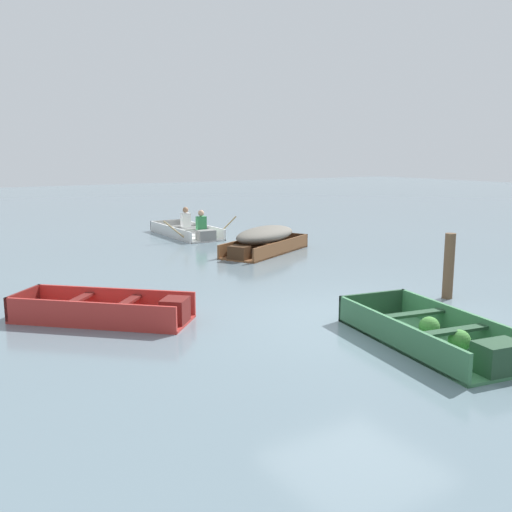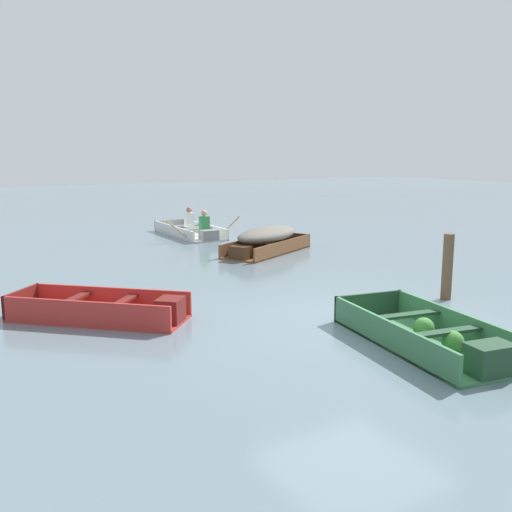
% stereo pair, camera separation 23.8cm
% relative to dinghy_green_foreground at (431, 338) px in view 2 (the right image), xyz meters
% --- Properties ---
extents(ground_plane, '(80.00, 80.00, 0.00)m').
position_rel_dinghy_green_foreground_xyz_m(ground_plane, '(-0.04, 1.47, -0.15)').
color(ground_plane, slate).
extents(dinghy_green_foreground, '(1.67, 2.95, 0.40)m').
position_rel_dinghy_green_foreground_xyz_m(dinghy_green_foreground, '(0.00, 0.00, 0.00)').
color(dinghy_green_foreground, '#387047').
rests_on(dinghy_green_foreground, ground).
extents(skiff_red_near_moored, '(2.62, 2.57, 0.41)m').
position_rel_dinghy_green_foreground_xyz_m(skiff_red_near_moored, '(-3.30, 3.54, 0.00)').
color(skiff_red_near_moored, '#AD2D28').
rests_on(skiff_red_near_moored, ground).
extents(skiff_wooden_brown_mid_moored, '(3.04, 2.23, 0.69)m').
position_rel_dinghy_green_foreground_xyz_m(skiff_wooden_brown_mid_moored, '(2.07, 7.34, 0.25)').
color(skiff_wooden_brown_mid_moored, brown).
rests_on(skiff_wooden_brown_mid_moored, ground).
extents(rowboat_white_with_crew, '(2.39, 3.23, 0.90)m').
position_rel_dinghy_green_foreground_xyz_m(rowboat_white_with_crew, '(1.72, 11.10, 0.03)').
color(rowboat_white_with_crew, white).
rests_on(rowboat_white_with_crew, ground).
extents(mooring_post, '(0.18, 0.18, 1.18)m').
position_rel_dinghy_green_foreground_xyz_m(mooring_post, '(2.24, 1.66, 0.44)').
color(mooring_post, brown).
rests_on(mooring_post, ground).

